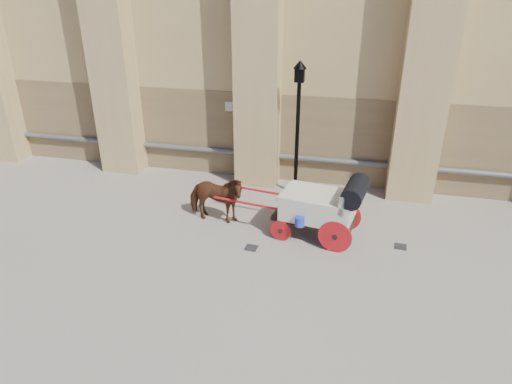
# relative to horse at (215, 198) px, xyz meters

# --- Properties ---
(ground) EXTENTS (90.00, 90.00, 0.00)m
(ground) POSITION_rel_horse_xyz_m (1.53, -0.58, -0.74)
(ground) COLOR slate
(ground) RESTS_ON ground
(horse) EXTENTS (1.79, 0.90, 1.48)m
(horse) POSITION_rel_horse_xyz_m (0.00, 0.00, 0.00)
(horse) COLOR brown
(horse) RESTS_ON ground
(carriage) EXTENTS (4.21, 1.72, 1.79)m
(carriage) POSITION_rel_horse_xyz_m (3.07, -0.16, 0.23)
(carriage) COLOR black
(carriage) RESTS_ON ground
(street_lamp) EXTENTS (0.40, 0.40, 4.27)m
(street_lamp) POSITION_rel_horse_xyz_m (1.93, 2.41, 1.54)
(street_lamp) COLOR black
(street_lamp) RESTS_ON ground
(drain_grate_near) EXTENTS (0.34, 0.34, 0.01)m
(drain_grate_near) POSITION_rel_horse_xyz_m (1.34, -1.17, -0.73)
(drain_grate_near) COLOR black
(drain_grate_near) RESTS_ON ground
(drain_grate_far) EXTENTS (0.35, 0.35, 0.01)m
(drain_grate_far) POSITION_rel_horse_xyz_m (5.16, -0.20, -0.73)
(drain_grate_far) COLOR black
(drain_grate_far) RESTS_ON ground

